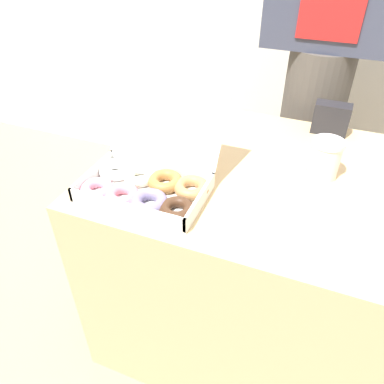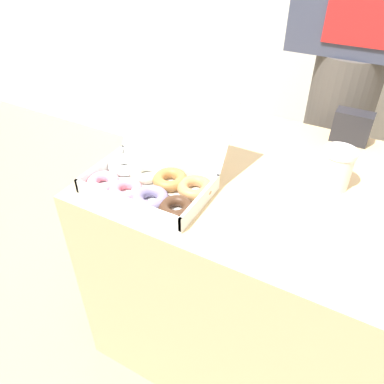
{
  "view_description": "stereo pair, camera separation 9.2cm",
  "coord_description": "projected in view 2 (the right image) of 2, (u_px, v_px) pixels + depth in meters",
  "views": [
    {
      "loc": [
        0.06,
        -0.94,
        1.38
      ],
      "look_at": [
        -0.21,
        -0.25,
        0.82
      ],
      "focal_mm": 35.0,
      "sensor_mm": 36.0,
      "label": 1
    },
    {
      "loc": [
        0.15,
        -0.9,
        1.38
      ],
      "look_at": [
        -0.21,
        -0.25,
        0.82
      ],
      "focal_mm": 35.0,
      "sensor_mm": 36.0,
      "label": 2
    }
  ],
  "objects": [
    {
      "name": "ground_plane",
      "position": [
        267.0,
        336.0,
        1.51
      ],
      "size": [
        14.0,
        14.0,
        0.0
      ],
      "primitive_type": "plane",
      "color": "gray"
    },
    {
      "name": "table",
      "position": [
        280.0,
        274.0,
        1.28
      ],
      "size": [
        1.13,
        0.76,
        0.76
      ],
      "color": "tan",
      "rests_on": "ground_plane"
    },
    {
      "name": "napkin_holder",
      "position": [
        352.0,
        127.0,
        1.22
      ],
      "size": [
        0.12,
        0.06,
        0.1
      ],
      "color": "#232328",
      "rests_on": "table"
    },
    {
      "name": "donut_box",
      "position": [
        153.0,
        177.0,
        1.02
      ],
      "size": [
        0.36,
        0.33,
        0.22
      ],
      "color": "white",
      "rests_on": "table"
    },
    {
      "name": "person_customer",
      "position": [
        355.0,
        48.0,
        1.33
      ],
      "size": [
        0.46,
        0.25,
        1.82
      ],
      "color": "#4C4742",
      "rests_on": "ground_plane"
    },
    {
      "name": "coffee_cup",
      "position": [
        336.0,
        168.0,
        1.02
      ],
      "size": [
        0.09,
        0.09,
        0.11
      ],
      "color": "silver",
      "rests_on": "table"
    }
  ]
}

